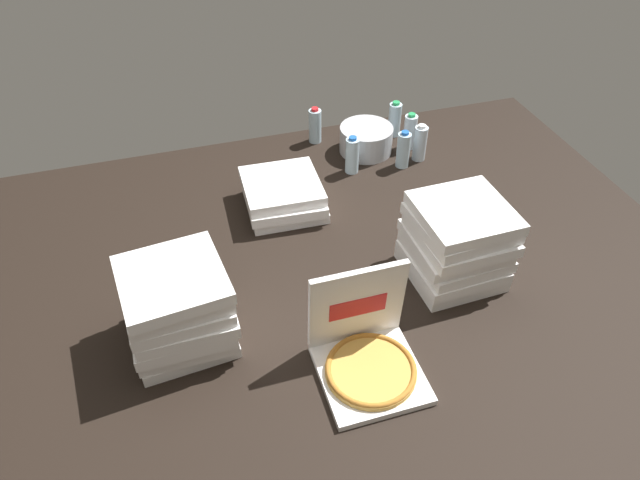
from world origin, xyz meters
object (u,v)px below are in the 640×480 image
(pizza_stack_left_near, at_px, (283,195))
(water_bottle_3, at_px, (403,150))
(pizza_stack_left_far, at_px, (457,242))
(water_bottle_4, at_px, (315,126))
(ice_bucket, at_px, (366,139))
(water_bottle_5, at_px, (410,132))
(water_bottle_1, at_px, (420,143))
(water_bottle_0, at_px, (352,155))
(water_bottle_2, at_px, (395,119))
(open_pizza_box, at_px, (367,353))
(pizza_stack_right_near, at_px, (179,308))

(pizza_stack_left_near, height_order, water_bottle_3, water_bottle_3)
(pizza_stack_left_far, relative_size, water_bottle_4, 1.89)
(pizza_stack_left_near, distance_m, ice_bucket, 0.66)
(water_bottle_3, distance_m, water_bottle_5, 0.19)
(water_bottle_3, bearing_deg, water_bottle_4, 134.72)
(water_bottle_4, bearing_deg, water_bottle_1, -35.10)
(pizza_stack_left_near, height_order, water_bottle_0, water_bottle_0)
(water_bottle_2, bearing_deg, water_bottle_1, -83.43)
(pizza_stack_left_near, xyz_separation_m, pizza_stack_left_far, (0.56, -0.64, 0.10))
(ice_bucket, relative_size, water_bottle_4, 1.39)
(water_bottle_0, relative_size, water_bottle_1, 1.00)
(pizza_stack_left_near, distance_m, water_bottle_4, 0.62)
(open_pizza_box, bearing_deg, pizza_stack_right_near, 151.96)
(open_pizza_box, bearing_deg, water_bottle_5, 60.65)
(water_bottle_4, bearing_deg, water_bottle_5, -23.97)
(water_bottle_3, relative_size, water_bottle_5, 1.00)
(pizza_stack_left_far, xyz_separation_m, water_bottle_2, (0.20, 1.11, -0.07))
(pizza_stack_left_far, height_order, water_bottle_2, pizza_stack_left_far)
(pizza_stack_left_near, bearing_deg, water_bottle_3, 13.87)
(open_pizza_box, xyz_separation_m, water_bottle_4, (0.27, 1.53, 0.02))
(pizza_stack_left_far, height_order, ice_bucket, pizza_stack_left_far)
(ice_bucket, height_order, water_bottle_1, water_bottle_1)
(water_bottle_1, relative_size, water_bottle_5, 1.00)
(water_bottle_0, height_order, water_bottle_1, same)
(water_bottle_3, distance_m, water_bottle_4, 0.52)
(water_bottle_2, bearing_deg, pizza_stack_left_near, -148.13)
(water_bottle_4, height_order, water_bottle_5, same)
(pizza_stack_left_near, bearing_deg, water_bottle_1, 14.42)
(pizza_stack_left_near, relative_size, pizza_stack_left_far, 1.02)
(open_pizza_box, distance_m, water_bottle_0, 1.24)
(open_pizza_box, xyz_separation_m, ice_bucket, (0.50, 1.35, -0.01))
(water_bottle_0, bearing_deg, pizza_stack_left_far, -79.89)
(water_bottle_1, bearing_deg, pizza_stack_right_near, -146.94)
(water_bottle_0, bearing_deg, ice_bucket, 50.08)
(ice_bucket, relative_size, water_bottle_0, 1.39)
(open_pizza_box, bearing_deg, pizza_stack_left_far, 34.31)
(pizza_stack_left_far, height_order, water_bottle_1, pizza_stack_left_far)
(pizza_stack_left_near, xyz_separation_m, water_bottle_4, (0.32, 0.54, 0.02))
(water_bottle_0, xyz_separation_m, water_bottle_4, (-0.10, 0.34, 0.00))
(open_pizza_box, height_order, water_bottle_5, open_pizza_box)
(open_pizza_box, relative_size, water_bottle_5, 1.86)
(pizza_stack_right_near, height_order, ice_bucket, pizza_stack_right_near)
(pizza_stack_left_near, bearing_deg, pizza_stack_left_far, -48.78)
(pizza_stack_right_near, distance_m, water_bottle_5, 1.68)
(open_pizza_box, xyz_separation_m, pizza_stack_right_near, (-0.60, 0.32, 0.09))
(water_bottle_2, bearing_deg, open_pizza_box, -115.96)
(water_bottle_1, relative_size, water_bottle_4, 1.00)
(pizza_stack_left_near, relative_size, water_bottle_3, 1.92)
(pizza_stack_right_near, bearing_deg, water_bottle_5, 36.65)
(pizza_stack_right_near, relative_size, water_bottle_3, 1.97)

